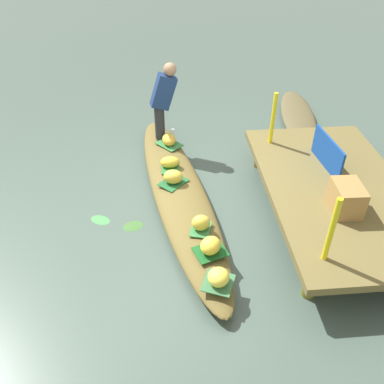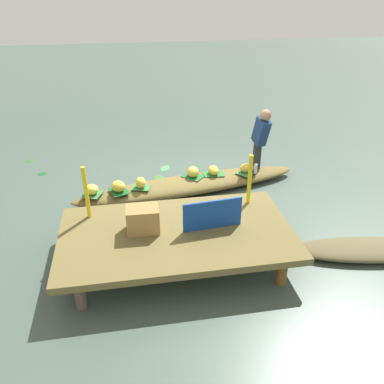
{
  "view_description": "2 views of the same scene",
  "coord_description": "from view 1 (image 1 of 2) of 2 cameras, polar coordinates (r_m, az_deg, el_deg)",
  "views": [
    {
      "loc": [
        4.57,
        -0.2,
        3.62
      ],
      "look_at": [
        0.42,
        0.15,
        0.46
      ],
      "focal_mm": 38.22,
      "sensor_mm": 36.0,
      "label": 1
    },
    {
      "loc": [
        1.08,
        6.52,
        3.54
      ],
      "look_at": [
        0.06,
        0.67,
        0.33
      ],
      "focal_mm": 37.04,
      "sensor_mm": 36.0,
      "label": 2
    }
  ],
  "objects": [
    {
      "name": "produce_crate",
      "position": [
        5.13,
        20.74,
        -0.8
      ],
      "size": [
        0.45,
        0.33,
        0.36
      ],
      "primitive_type": "cube",
      "rotation": [
        0.0,
        0.0,
        -0.03
      ],
      "color": "#9D7640",
      "rests_on": "dock_platform"
    },
    {
      "name": "moored_boat",
      "position": [
        8.12,
        14.57,
        10.22
      ],
      "size": [
        2.34,
        0.96,
        0.17
      ],
      "primitive_type": "ellipsoid",
      "rotation": [
        0.0,
        0.0,
        -0.16
      ],
      "color": "brown",
      "rests_on": "ground"
    },
    {
      "name": "banana_bunch_3",
      "position": [
        4.93,
        1.25,
        -4.31
      ],
      "size": [
        0.2,
        0.24,
        0.2
      ],
      "primitive_type": "ellipsoid",
      "rotation": [
        0.0,
        0.0,
        1.64
      ],
      "color": "yellow",
      "rests_on": "vendor_boat"
    },
    {
      "name": "banana_bunch_2",
      "position": [
        4.35,
        3.73,
        -11.76
      ],
      "size": [
        0.3,
        0.29,
        0.18
      ],
      "primitive_type": "ellipsoid",
      "rotation": [
        0.0,
        0.0,
        1.25
      ],
      "color": "#F9E14B",
      "rests_on": "vendor_boat"
    },
    {
      "name": "dock_platform",
      "position": [
        5.63,
        19.51,
        0.12
      ],
      "size": [
        3.2,
        1.8,
        0.48
      ],
      "color": "brown",
      "rests_on": "ground"
    },
    {
      "name": "water_bottle",
      "position": [
        6.72,
        -2.75,
        8.02
      ],
      "size": [
        0.07,
        0.07,
        0.19
      ],
      "primitive_type": "cylinder",
      "color": "silver",
      "rests_on": "vendor_boat"
    },
    {
      "name": "drifting_plant_1",
      "position": [
        5.63,
        -12.66,
        -3.81
      ],
      "size": [
        0.3,
        0.33,
        0.01
      ],
      "primitive_type": "ellipsoid",
      "rotation": [
        0.0,
        0.0,
        1.03
      ],
      "color": "#458B4B",
      "rests_on": "ground"
    },
    {
      "name": "banana_bunch_5",
      "position": [
        4.65,
        2.61,
        -7.47
      ],
      "size": [
        0.34,
        0.34,
        0.19
      ],
      "primitive_type": "ellipsoid",
      "rotation": [
        0.0,
        0.0,
        2.44
      ],
      "color": "yellow",
      "rests_on": "vendor_boat"
    },
    {
      "name": "leaf_mat_0",
      "position": [
        6.63,
        -3.2,
        6.69
      ],
      "size": [
        0.48,
        0.47,
        0.01
      ],
      "primitive_type": "cube",
      "rotation": [
        0.0,
        0.0,
        0.71
      ],
      "color": "#33793C",
      "rests_on": "vendor_boat"
    },
    {
      "name": "leaf_mat_3",
      "position": [
        4.99,
        1.23,
        -5.15
      ],
      "size": [
        0.36,
        0.31,
        0.01
      ],
      "primitive_type": "cube",
      "rotation": [
        0.0,
        0.0,
        2.89
      ],
      "color": "#357A40",
      "rests_on": "vendor_boat"
    },
    {
      "name": "drifting_plant_3",
      "position": [
        5.46,
        -8.22,
        -4.7
      ],
      "size": [
        0.27,
        0.31,
        0.01
      ],
      "primitive_type": "ellipsoid",
      "rotation": [
        0.0,
        0.0,
        1.86
      ],
      "color": "#3D6B30",
      "rests_on": "ground"
    },
    {
      "name": "leaf_mat_1",
      "position": [
        5.75,
        -2.62,
        1.36
      ],
      "size": [
        0.47,
        0.47,
        0.01
      ],
      "primitive_type": "cube",
      "rotation": [
        0.0,
        0.0,
        2.36
      ],
      "color": "#205F30",
      "rests_on": "vendor_boat"
    },
    {
      "name": "vendor_person",
      "position": [
        6.53,
        -4.03,
        13.01
      ],
      "size": [
        0.25,
        0.45,
        1.24
      ],
      "color": "#28282D",
      "rests_on": "vendor_boat"
    },
    {
      "name": "market_banner",
      "position": [
        5.86,
        18.37,
        5.24
      ],
      "size": [
        0.83,
        0.11,
        0.43
      ],
      "primitive_type": "cube",
      "rotation": [
        0.0,
        0.0,
        0.1
      ],
      "color": "#133F95",
      "rests_on": "dock_platform"
    },
    {
      "name": "leaf_mat_5",
      "position": [
        4.72,
        2.58,
        -8.3
      ],
      "size": [
        0.39,
        0.43,
        0.01
      ],
      "primitive_type": "cube",
      "rotation": [
        0.0,
        0.0,
        1.91
      ],
      "color": "#175621",
      "rests_on": "vendor_boat"
    },
    {
      "name": "canal_water",
      "position": [
        5.84,
        -1.77,
        -1.13
      ],
      "size": [
        40.0,
        40.0,
        0.0
      ],
      "primitive_type": "plane",
      "color": "#44564D",
      "rests_on": "ground"
    },
    {
      "name": "banana_bunch_4",
      "position": [
        6.03,
        -3.1,
        4.19
      ],
      "size": [
        0.2,
        0.28,
        0.16
      ],
      "primitive_type": "ellipsoid",
      "rotation": [
        0.0,
        0.0,
        1.58
      ],
      "color": "gold",
      "rests_on": "vendor_boat"
    },
    {
      "name": "railing_post_west",
      "position": [
        6.15,
        11.25,
        10.02
      ],
      "size": [
        0.06,
        0.06,
        0.79
      ],
      "primitive_type": "cylinder",
      "color": "yellow",
      "rests_on": "dock_platform"
    },
    {
      "name": "leaf_mat_2",
      "position": [
        4.42,
        3.68,
        -12.51
      ],
      "size": [
        0.41,
        0.41,
        0.01
      ],
      "primitive_type": "cube",
      "rotation": [
        0.0,
        0.0,
        2.76
      ],
      "color": "#3A6F44",
      "rests_on": "vendor_boat"
    },
    {
      "name": "leaf_mat_4",
      "position": [
        6.08,
        -3.07,
        3.56
      ],
      "size": [
        0.4,
        0.27,
        0.01
      ],
      "primitive_type": "cube",
      "rotation": [
        0.0,
        0.0,
        3.1
      ],
      "color": "#286F30",
      "rests_on": "vendor_boat"
    },
    {
      "name": "vendor_boat",
      "position": [
        5.76,
        -1.79,
        -0.15
      ],
      "size": [
        4.39,
        1.42,
        0.25
      ],
      "primitive_type": "ellipsoid",
      "rotation": [
        0.0,
        0.0,
        0.16
      ],
      "color": "brown",
      "rests_on": "ground"
    },
    {
      "name": "banana_bunch_1",
      "position": [
        5.69,
        -2.65,
        2.14
      ],
      "size": [
        0.26,
        0.3,
        0.2
      ],
      "primitive_type": "ellipsoid",
      "rotation": [
        0.0,
        0.0,
        4.55
      ],
      "color": "gold",
      "rests_on": "vendor_boat"
    },
    {
      "name": "railing_post_east",
      "position": [
        4.28,
        18.91,
        -5.06
      ],
      "size": [
        0.06,
        0.06,
        0.79
      ],
      "primitive_type": "cylinder",
      "color": "yellow",
      "rests_on": "dock_platform"
    },
    {
      "name": "banana_bunch_0",
      "position": [
        6.59,
        -3.23,
        7.32
      ],
      "size": [
        0.32,
        0.26,
        0.17
      ],
      "primitive_type": "ellipsoid",
      "rotation": [
        0.0,
        0.0,
        0.17
      ],
      "color": "gold",
      "rests_on": "vendor_boat"
    }
  ]
}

